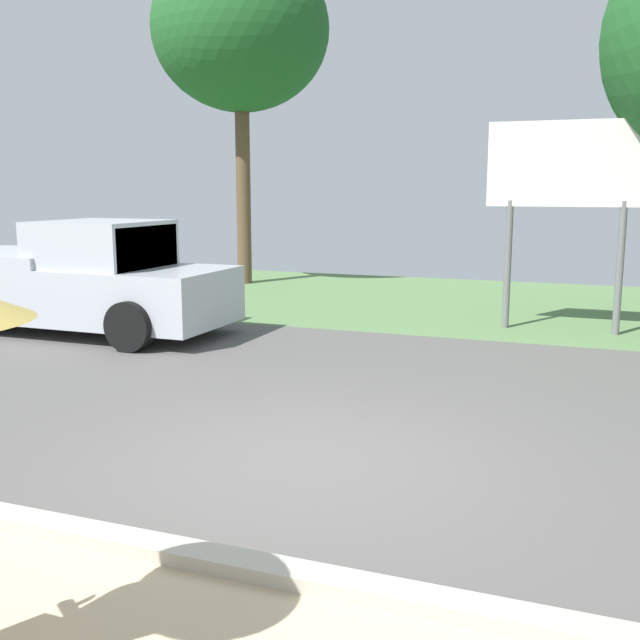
{
  "coord_description": "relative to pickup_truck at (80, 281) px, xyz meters",
  "views": [
    {
      "loc": [
        2.42,
        -5.97,
        2.42
      ],
      "look_at": [
        -0.27,
        1.0,
        1.1
      ],
      "focal_mm": 42.3,
      "sensor_mm": 36.0,
      "label": 1
    }
  ],
  "objects": [
    {
      "name": "ground_plane",
      "position": [
        5.85,
        -1.34,
        -0.92
      ],
      "size": [
        40.0,
        22.0,
        0.2
      ],
      "color": "#565451"
    },
    {
      "name": "tree_left_far",
      "position": [
        -0.42,
        6.93,
        5.29
      ],
      "size": [
        4.31,
        4.31,
        8.15
      ],
      "color": "brown",
      "rests_on": "ground_plane"
    },
    {
      "name": "roadside_billboard",
      "position": [
        7.53,
        2.99,
        1.68
      ],
      "size": [
        2.6,
        0.12,
        3.5
      ],
      "color": "slate",
      "rests_on": "ground_plane"
    },
    {
      "name": "pickup_truck",
      "position": [
        0.0,
        0.0,
        0.0
      ],
      "size": [
        5.2,
        2.28,
        1.88
      ],
      "rotation": [
        0.0,
        0.0,
        -0.06
      ],
      "color": "#ADB2BA",
      "rests_on": "ground_plane"
    }
  ]
}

